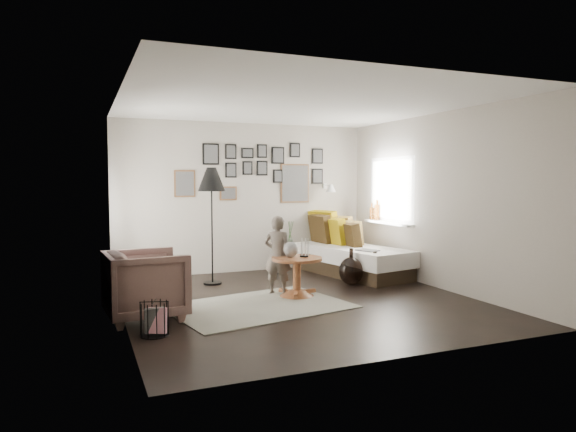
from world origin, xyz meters
name	(u,v)px	position (x,y,z in m)	size (l,w,h in m)	color
ground	(299,300)	(0.00, 0.00, 0.00)	(4.80, 4.80, 0.00)	black
wall_back	(245,198)	(0.00, 2.40, 1.30)	(4.50, 4.50, 0.00)	#A9A194
wall_front	(406,215)	(0.00, -2.40, 1.30)	(4.50, 4.50, 0.00)	#A9A194
wall_left	(120,207)	(-2.25, 0.00, 1.30)	(4.80, 4.80, 0.00)	#A9A194
wall_right	(438,201)	(2.25, 0.00, 1.30)	(4.80, 4.80, 0.00)	#A9A194
ceiling	(299,104)	(0.00, 0.00, 2.60)	(4.80, 4.80, 0.00)	white
door_left	(115,221)	(-2.23, 1.20, 1.05)	(0.00, 2.14, 2.14)	white
window_right	(383,219)	(2.18, 1.34, 0.93)	(0.15, 1.32, 1.30)	white
gallery_wall	(260,173)	(0.29, 2.38, 1.74)	(2.74, 0.03, 1.08)	brown
wall_sconce	(331,188)	(1.55, 2.13, 1.46)	(0.18, 0.36, 0.16)	white
rug	(258,306)	(-0.61, -0.13, 0.01)	(2.18, 1.53, 0.01)	beige
pedestal_table	(297,278)	(0.07, 0.22, 0.25)	(0.70, 0.70, 0.55)	brown
vase	(291,246)	(-0.01, 0.24, 0.70)	(0.20, 0.20, 0.50)	black
candles	(304,248)	(0.18, 0.22, 0.67)	(0.12, 0.12, 0.26)	black
daybed	(350,254)	(1.58, 1.44, 0.34)	(1.34, 2.30, 1.06)	black
magazine_on_daybed	(368,250)	(1.53, 0.79, 0.50)	(0.24, 0.32, 0.02)	black
armchair	(146,285)	(-2.00, -0.18, 0.40)	(0.86, 0.88, 0.80)	brown
armchair_cushion	(145,277)	(-2.00, -0.13, 0.48)	(0.36, 0.36, 0.09)	white
floor_lamp	(212,184)	(-0.81, 1.50, 1.55)	(0.42, 0.42, 1.80)	black
magazine_basket	(155,319)	(-2.00, -0.87, 0.17)	(0.35, 0.35, 0.35)	black
demijohn_large	(351,271)	(1.15, 0.64, 0.22)	(0.37, 0.37, 0.56)	black
demijohn_small	(375,272)	(1.50, 0.52, 0.19)	(0.33, 0.33, 0.51)	black
child	(278,255)	(-0.13, 0.45, 0.56)	(0.41, 0.27, 1.11)	#554A43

